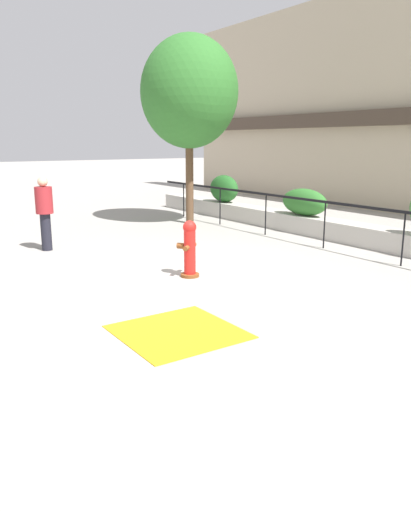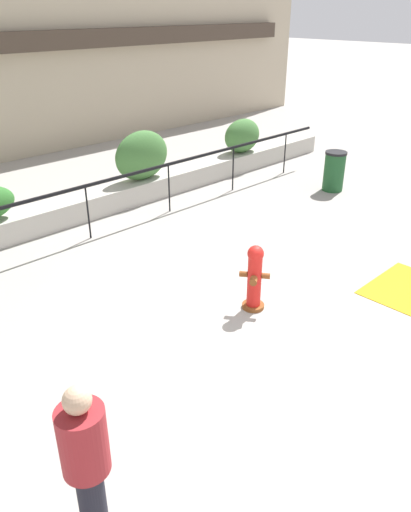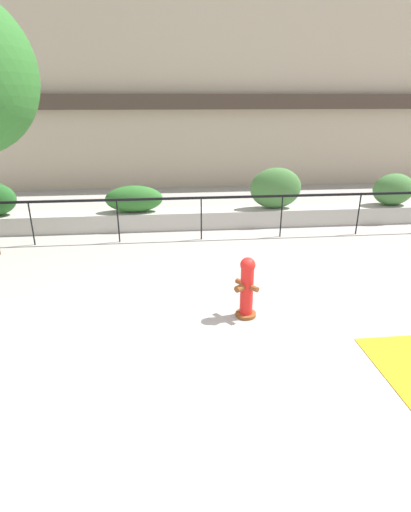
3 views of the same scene
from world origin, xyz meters
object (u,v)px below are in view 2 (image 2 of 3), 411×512
(pedestrian, at_px, (86,459))
(hedge_bush_2, at_px, (142,155))
(hedge_bush_3, at_px, (242,136))
(fire_hydrant, at_px, (254,277))
(trash_bin, at_px, (334,171))

(pedestrian, bearing_deg, hedge_bush_2, 49.29)
(hedge_bush_3, relative_size, pedestrian, 0.72)
(fire_hydrant, distance_m, trash_bin, 6.18)
(fire_hydrant, bearing_deg, hedge_bush_2, 70.21)
(hedge_bush_2, height_order, fire_hydrant, hedge_bush_2)
(hedge_bush_2, height_order, pedestrian, pedestrian)
(pedestrian, height_order, trash_bin, pedestrian)
(hedge_bush_3, distance_m, pedestrian, 11.51)
(hedge_bush_3, bearing_deg, trash_bin, -84.05)
(hedge_bush_3, height_order, fire_hydrant, hedge_bush_3)
(trash_bin, bearing_deg, fire_hydrant, -158.44)
(hedge_bush_2, relative_size, pedestrian, 0.86)
(hedge_bush_2, xyz_separation_m, pedestrian, (-5.77, -6.71, -0.10))
(hedge_bush_3, xyz_separation_m, trash_bin, (0.30, -2.90, -0.46))
(hedge_bush_2, xyz_separation_m, trash_bin, (3.89, -2.90, -0.58))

